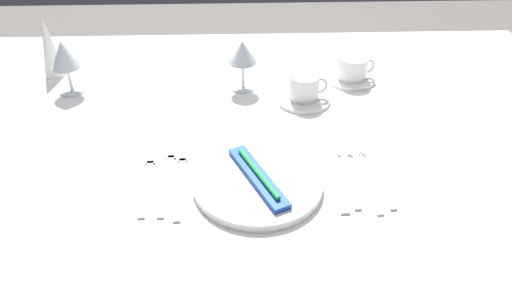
{
  "coord_description": "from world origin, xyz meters",
  "views": [
    {
      "loc": [
        -0.02,
        -0.98,
        1.37
      ],
      "look_at": [
        0.01,
        -0.12,
        0.76
      ],
      "focal_mm": 33.66,
      "sensor_mm": 36.0,
      "label": 1
    }
  ],
  "objects_px": {
    "coffee_cup_right": "(353,67)",
    "toothbrush_package": "(258,176)",
    "fork_inner": "(168,176)",
    "dinner_knife": "(335,180)",
    "napkin_folded": "(49,46)",
    "wine_glass_centre": "(243,55)",
    "fork_outer": "(181,180)",
    "spoon_soup": "(347,168)",
    "spoon_dessert": "(361,170)",
    "wine_glass_left": "(64,57)",
    "coffee_cup_left": "(305,87)",
    "spoon_tea": "(374,167)",
    "dinner_plate": "(258,183)",
    "fork_salad": "(148,180)"
  },
  "relations": [
    {
      "from": "coffee_cup_right",
      "to": "toothbrush_package",
      "type": "bearing_deg",
      "value": -121.91
    },
    {
      "from": "fork_inner",
      "to": "coffee_cup_right",
      "type": "height_order",
      "value": "coffee_cup_right"
    },
    {
      "from": "toothbrush_package",
      "to": "dinner_knife",
      "type": "height_order",
      "value": "toothbrush_package"
    },
    {
      "from": "fork_inner",
      "to": "napkin_folded",
      "type": "xyz_separation_m",
      "value": [
        -0.37,
        0.48,
        0.08
      ]
    },
    {
      "from": "wine_glass_centre",
      "to": "toothbrush_package",
      "type": "bearing_deg",
      "value": -86.51
    },
    {
      "from": "fork_outer",
      "to": "spoon_soup",
      "type": "relative_size",
      "value": 1.09
    },
    {
      "from": "toothbrush_package",
      "to": "spoon_dessert",
      "type": "bearing_deg",
      "value": 10.93
    },
    {
      "from": "spoon_dessert",
      "to": "wine_glass_left",
      "type": "height_order",
      "value": "wine_glass_left"
    },
    {
      "from": "spoon_dessert",
      "to": "napkin_folded",
      "type": "distance_m",
      "value": 0.91
    },
    {
      "from": "fork_outer",
      "to": "coffee_cup_right",
      "type": "height_order",
      "value": "coffee_cup_right"
    },
    {
      "from": "napkin_folded",
      "to": "coffee_cup_left",
      "type": "bearing_deg",
      "value": -14.04
    },
    {
      "from": "dinner_knife",
      "to": "coffee_cup_right",
      "type": "relative_size",
      "value": 2.04
    },
    {
      "from": "wine_glass_left",
      "to": "spoon_soup",
      "type": "bearing_deg",
      "value": -28.0
    },
    {
      "from": "spoon_dessert",
      "to": "spoon_tea",
      "type": "xyz_separation_m",
      "value": [
        0.03,
        0.01,
        -0.0
      ]
    },
    {
      "from": "dinner_plate",
      "to": "wine_glass_left",
      "type": "distance_m",
      "value": 0.64
    },
    {
      "from": "dinner_knife",
      "to": "wine_glass_left",
      "type": "distance_m",
      "value": 0.76
    },
    {
      "from": "toothbrush_package",
      "to": "fork_outer",
      "type": "xyz_separation_m",
      "value": [
        -0.16,
        0.02,
        -0.02
      ]
    },
    {
      "from": "spoon_tea",
      "to": "wine_glass_centre",
      "type": "relative_size",
      "value": 1.52
    },
    {
      "from": "fork_salad",
      "to": "spoon_dessert",
      "type": "relative_size",
      "value": 0.93
    },
    {
      "from": "spoon_soup",
      "to": "spoon_dessert",
      "type": "xyz_separation_m",
      "value": [
        0.03,
        -0.01,
        0.0
      ]
    },
    {
      "from": "spoon_dessert",
      "to": "coffee_cup_right",
      "type": "xyz_separation_m",
      "value": [
        0.06,
        0.41,
        0.04
      ]
    },
    {
      "from": "spoon_soup",
      "to": "spoon_dessert",
      "type": "height_order",
      "value": "same"
    },
    {
      "from": "toothbrush_package",
      "to": "spoon_soup",
      "type": "bearing_deg",
      "value": 14.51
    },
    {
      "from": "coffee_cup_right",
      "to": "spoon_tea",
      "type": "bearing_deg",
      "value": -94.35
    },
    {
      "from": "wine_glass_left",
      "to": "fork_salad",
      "type": "bearing_deg",
      "value": -56.07
    },
    {
      "from": "coffee_cup_right",
      "to": "fork_outer",
      "type": "bearing_deg",
      "value": -135.88
    },
    {
      "from": "spoon_dessert",
      "to": "wine_glass_centre",
      "type": "xyz_separation_m",
      "value": [
        -0.24,
        0.37,
        0.1
      ]
    },
    {
      "from": "dinner_plate",
      "to": "fork_outer",
      "type": "bearing_deg",
      "value": 171.53
    },
    {
      "from": "fork_salad",
      "to": "dinner_knife",
      "type": "bearing_deg",
      "value": -2.02
    },
    {
      "from": "spoon_tea",
      "to": "wine_glass_left",
      "type": "distance_m",
      "value": 0.82
    },
    {
      "from": "fork_salad",
      "to": "spoon_tea",
      "type": "bearing_deg",
      "value": 2.89
    },
    {
      "from": "spoon_tea",
      "to": "napkin_folded",
      "type": "height_order",
      "value": "napkin_folded"
    },
    {
      "from": "fork_salad",
      "to": "spoon_dessert",
      "type": "bearing_deg",
      "value": 2.11
    },
    {
      "from": "spoon_dessert",
      "to": "napkin_folded",
      "type": "bearing_deg",
      "value": 148.96
    },
    {
      "from": "fork_inner",
      "to": "coffee_cup_right",
      "type": "xyz_separation_m",
      "value": [
        0.47,
        0.41,
        0.04
      ]
    },
    {
      "from": "fork_inner",
      "to": "dinner_knife",
      "type": "xyz_separation_m",
      "value": [
        0.34,
        -0.02,
        0.0
      ]
    },
    {
      "from": "dinner_plate",
      "to": "coffee_cup_right",
      "type": "height_order",
      "value": "coffee_cup_right"
    },
    {
      "from": "coffee_cup_right",
      "to": "spoon_dessert",
      "type": "bearing_deg",
      "value": -98.27
    },
    {
      "from": "fork_inner",
      "to": "dinner_knife",
      "type": "bearing_deg",
      "value": -3.77
    },
    {
      "from": "spoon_dessert",
      "to": "spoon_tea",
      "type": "height_order",
      "value": "same"
    },
    {
      "from": "toothbrush_package",
      "to": "wine_glass_centre",
      "type": "distance_m",
      "value": 0.42
    },
    {
      "from": "spoon_dessert",
      "to": "fork_salad",
      "type": "bearing_deg",
      "value": -177.89
    },
    {
      "from": "napkin_folded",
      "to": "coffee_cup_right",
      "type": "bearing_deg",
      "value": -4.33
    },
    {
      "from": "spoon_tea",
      "to": "dinner_knife",
      "type": "bearing_deg",
      "value": -157.43
    },
    {
      "from": "fork_inner",
      "to": "dinner_knife",
      "type": "distance_m",
      "value": 0.35
    },
    {
      "from": "toothbrush_package",
      "to": "napkin_folded",
      "type": "height_order",
      "value": "napkin_folded"
    },
    {
      "from": "fork_inner",
      "to": "coffee_cup_left",
      "type": "xyz_separation_m",
      "value": [
        0.32,
        0.3,
        0.04
      ]
    },
    {
      "from": "toothbrush_package",
      "to": "coffee_cup_right",
      "type": "distance_m",
      "value": 0.53
    },
    {
      "from": "dinner_knife",
      "to": "spoon_tea",
      "type": "height_order",
      "value": "spoon_tea"
    },
    {
      "from": "spoon_dessert",
      "to": "wine_glass_left",
      "type": "distance_m",
      "value": 0.8
    }
  ]
}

